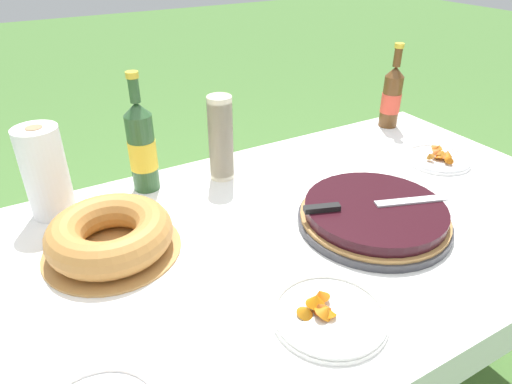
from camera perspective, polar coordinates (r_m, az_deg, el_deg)
name	(u,v)px	position (r m, az deg, el deg)	size (l,w,h in m)	color
garden_table	(291,250)	(1.20, 4.41, -7.24)	(1.71, 0.94, 0.69)	#A87A47
tablecloth	(292,234)	(1.17, 4.51, -5.23)	(1.72, 0.95, 0.10)	white
berry_tart	(374,215)	(1.19, 14.55, -2.84)	(0.39, 0.39, 0.06)	#38383D
serving_knife	(365,205)	(1.16, 13.45, -1.55)	(0.36, 0.15, 0.01)	silver
bundt_cake	(110,235)	(1.11, -17.77, -5.13)	(0.32, 0.32, 0.09)	#B78447
cup_stack	(221,138)	(1.34, -4.42, 6.69)	(0.07, 0.07, 0.25)	beige
cider_bottle_green	(142,147)	(1.31, -14.07, 5.49)	(0.08, 0.08, 0.34)	#2D562D
cider_bottle_amber	(392,97)	(1.79, 16.59, 11.37)	(0.07, 0.07, 0.31)	brown
snack_plate_near	(438,158)	(1.59, 21.84, 4.02)	(0.21, 0.21, 0.06)	white
snack_plate_left	(328,314)	(0.92, 9.01, -14.79)	(0.23, 0.23, 0.05)	white
paper_towel_roll	(45,172)	(1.27, -24.84, 2.25)	(0.11, 0.11, 0.24)	white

